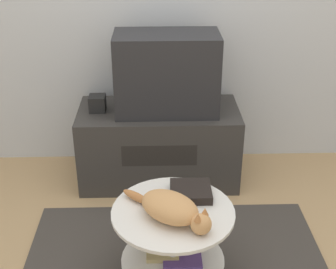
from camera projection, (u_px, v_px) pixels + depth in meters
tv_stand at (159, 144)px, 3.30m from camera, size 1.10×0.51×0.54m
tv at (167, 74)px, 3.04m from camera, size 0.67×0.35×0.53m
speaker at (97, 103)px, 3.14m from camera, size 0.11×0.11×0.11m
coffee_table at (173, 236)px, 2.36m from camera, size 0.61×0.61×0.44m
dvd_box at (191, 191)px, 2.40m from camera, size 0.21×0.19×0.05m
cat at (172, 208)px, 2.21m from camera, size 0.43×0.39×0.12m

